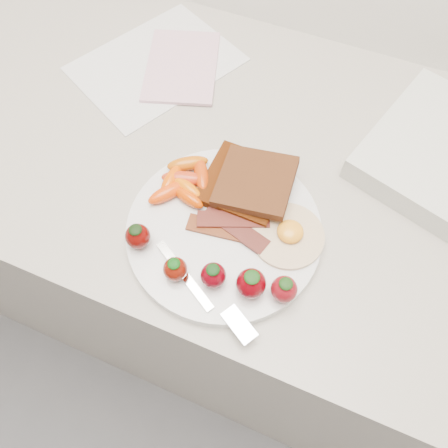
% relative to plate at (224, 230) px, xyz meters
% --- Properties ---
extents(counter, '(2.00, 0.60, 0.90)m').
position_rel_plate_xyz_m(counter, '(-0.02, 0.14, -0.46)').
color(counter, gray).
rests_on(counter, ground).
extents(plate, '(0.27, 0.27, 0.02)m').
position_rel_plate_xyz_m(plate, '(0.00, 0.00, 0.00)').
color(plate, silver).
rests_on(plate, counter).
extents(toast_lower, '(0.11, 0.11, 0.01)m').
position_rel_plate_xyz_m(toast_lower, '(-0.00, 0.07, 0.02)').
color(toast_lower, black).
rests_on(toast_lower, plate).
extents(toast_upper, '(0.11, 0.11, 0.02)m').
position_rel_plate_xyz_m(toast_upper, '(0.02, 0.07, 0.03)').
color(toast_upper, black).
rests_on(toast_upper, toast_lower).
extents(fried_egg, '(0.12, 0.12, 0.02)m').
position_rel_plate_xyz_m(fried_egg, '(0.08, 0.02, 0.01)').
color(fried_egg, beige).
rests_on(fried_egg, plate).
extents(bacon_strips, '(0.12, 0.07, 0.01)m').
position_rel_plate_xyz_m(bacon_strips, '(0.01, 0.00, 0.01)').
color(bacon_strips, '#360B09').
rests_on(bacon_strips, plate).
extents(baby_carrots, '(0.08, 0.11, 0.02)m').
position_rel_plate_xyz_m(baby_carrots, '(-0.08, 0.04, 0.02)').
color(baby_carrots, red).
rests_on(baby_carrots, plate).
extents(strawberries, '(0.23, 0.06, 0.05)m').
position_rel_plate_xyz_m(strawberries, '(0.02, -0.07, 0.03)').
color(strawberries, '#4D0503').
rests_on(strawberries, plate).
extents(fork, '(0.17, 0.09, 0.00)m').
position_rel_plate_xyz_m(fork, '(0.02, -0.10, 0.01)').
color(fork, silver).
rests_on(fork, plate).
extents(paper_sheet, '(0.30, 0.33, 0.00)m').
position_rel_plate_xyz_m(paper_sheet, '(-0.24, 0.26, -0.01)').
color(paper_sheet, silver).
rests_on(paper_sheet, counter).
extents(notepad, '(0.17, 0.21, 0.01)m').
position_rel_plate_xyz_m(notepad, '(-0.19, 0.27, -0.00)').
color(notepad, '#D19FB1').
rests_on(notepad, paper_sheet).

